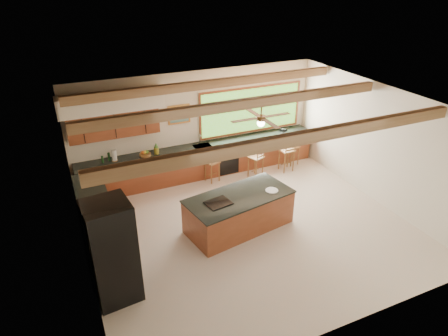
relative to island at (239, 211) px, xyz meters
name	(u,v)px	position (x,y,z in m)	size (l,w,h in m)	color
ground	(248,227)	(0.21, -0.10, -0.43)	(7.20, 7.20, 0.00)	beige
room_shell	(231,131)	(0.04, 0.55, 1.78)	(7.27, 6.54, 3.02)	beige
counter_run	(180,171)	(-0.61, 2.42, 0.04)	(7.12, 3.10, 1.25)	brown
island	(239,211)	(0.00, 0.00, 0.00)	(2.61, 1.56, 0.87)	brown
refrigerator	(112,252)	(-3.01, -1.03, 0.57)	(0.85, 0.83, 2.00)	black
bar_stool_a	(213,163)	(0.31, 2.30, 0.16)	(0.44, 0.44, 0.99)	brown
bar_stool_b	(257,158)	(1.56, 2.02, 0.19)	(0.48, 0.48, 1.04)	brown
bar_stool_c	(288,151)	(2.59, 2.01, 0.22)	(0.40, 0.40, 1.09)	brown
bar_stool_d	(294,148)	(2.98, 2.30, 0.15)	(0.38, 0.38, 0.97)	brown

